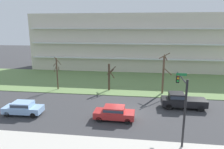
{
  "coord_description": "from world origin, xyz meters",
  "views": [
    {
      "loc": [
        1.4,
        -22.92,
        10.1
      ],
      "look_at": [
        -2.42,
        6.0,
        3.23
      ],
      "focal_mm": 33.28,
      "sensor_mm": 36.0,
      "label": 1
    }
  ],
  "objects_px": {
    "pickup_black_near_left": "(182,100)",
    "tree_center": "(164,73)",
    "tree_left": "(109,76)",
    "sedan_blue_center_right": "(23,108)",
    "tree_far_left": "(57,73)",
    "traffic_signal_mast": "(182,97)",
    "sedan_red_center_left": "(114,113)"
  },
  "relations": [
    {
      "from": "tree_center",
      "to": "sedan_blue_center_right",
      "type": "relative_size",
      "value": 1.39
    },
    {
      "from": "sedan_blue_center_right",
      "to": "sedan_red_center_left",
      "type": "bearing_deg",
      "value": -2.11
    },
    {
      "from": "traffic_signal_mast",
      "to": "sedan_blue_center_right",
      "type": "bearing_deg",
      "value": 169.57
    },
    {
      "from": "tree_left",
      "to": "sedan_blue_center_right",
      "type": "xyz_separation_m",
      "value": [
        -8.58,
        -10.6,
        -1.45
      ]
    },
    {
      "from": "tree_far_left",
      "to": "tree_center",
      "type": "bearing_deg",
      "value": 0.1
    },
    {
      "from": "pickup_black_near_left",
      "to": "tree_center",
      "type": "bearing_deg",
      "value": -72.68
    },
    {
      "from": "sedan_red_center_left",
      "to": "sedan_blue_center_right",
      "type": "height_order",
      "value": "same"
    },
    {
      "from": "tree_far_left",
      "to": "pickup_black_near_left",
      "type": "relative_size",
      "value": 1.01
    },
    {
      "from": "tree_center",
      "to": "traffic_signal_mast",
      "type": "relative_size",
      "value": 1.03
    },
    {
      "from": "sedan_red_center_left",
      "to": "traffic_signal_mast",
      "type": "relative_size",
      "value": 0.74
    },
    {
      "from": "tree_left",
      "to": "tree_center",
      "type": "bearing_deg",
      "value": -4.36
    },
    {
      "from": "tree_left",
      "to": "sedan_red_center_left",
      "type": "height_order",
      "value": "tree_left"
    },
    {
      "from": "tree_center",
      "to": "pickup_black_near_left",
      "type": "height_order",
      "value": "tree_center"
    },
    {
      "from": "tree_far_left",
      "to": "tree_left",
      "type": "height_order",
      "value": "tree_far_left"
    },
    {
      "from": "tree_far_left",
      "to": "tree_left",
      "type": "xyz_separation_m",
      "value": [
        8.35,
        0.66,
        -0.49
      ]
    },
    {
      "from": "sedan_red_center_left",
      "to": "tree_center",
      "type": "bearing_deg",
      "value": 59.62
    },
    {
      "from": "tree_left",
      "to": "traffic_signal_mast",
      "type": "distance_m",
      "value": 16.17
    },
    {
      "from": "pickup_black_near_left",
      "to": "traffic_signal_mast",
      "type": "bearing_deg",
      "value": 77.71
    },
    {
      "from": "tree_left",
      "to": "sedan_blue_center_right",
      "type": "height_order",
      "value": "tree_left"
    },
    {
      "from": "tree_center",
      "to": "pickup_black_near_left",
      "type": "bearing_deg",
      "value": -72.4
    },
    {
      "from": "tree_far_left",
      "to": "traffic_signal_mast",
      "type": "distance_m",
      "value": 21.26
    },
    {
      "from": "tree_far_left",
      "to": "tree_center",
      "type": "xyz_separation_m",
      "value": [
        16.62,
        0.03,
        0.37
      ]
    },
    {
      "from": "tree_far_left",
      "to": "pickup_black_near_left",
      "type": "height_order",
      "value": "tree_far_left"
    },
    {
      "from": "sedan_red_center_left",
      "to": "pickup_black_near_left",
      "type": "bearing_deg",
      "value": 31.07
    },
    {
      "from": "tree_center",
      "to": "pickup_black_near_left",
      "type": "distance_m",
      "value": 6.13
    },
    {
      "from": "traffic_signal_mast",
      "to": "tree_left",
      "type": "bearing_deg",
      "value": 121.41
    },
    {
      "from": "tree_left",
      "to": "tree_center",
      "type": "distance_m",
      "value": 8.33
    },
    {
      "from": "sedan_red_center_left",
      "to": "traffic_signal_mast",
      "type": "distance_m",
      "value": 7.75
    },
    {
      "from": "tree_far_left",
      "to": "pickup_black_near_left",
      "type": "distance_m",
      "value": 19.22
    },
    {
      "from": "tree_far_left",
      "to": "tree_center",
      "type": "relative_size",
      "value": 0.88
    },
    {
      "from": "tree_center",
      "to": "tree_far_left",
      "type": "bearing_deg",
      "value": -179.9
    },
    {
      "from": "tree_left",
      "to": "pickup_black_near_left",
      "type": "relative_size",
      "value": 0.8
    }
  ]
}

